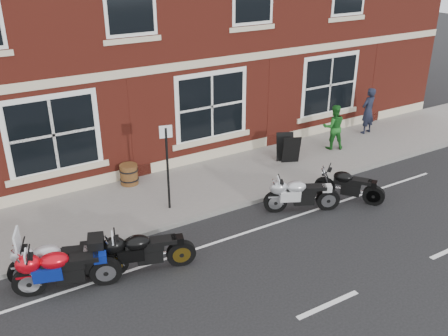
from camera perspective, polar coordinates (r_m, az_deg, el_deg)
The scene contains 13 objects.
ground at distance 12.77m, azimuth 2.80°, elevation -7.87°, with size 80.00×80.00×0.00m, color black.
sidewalk at distance 14.99m, azimuth -3.51°, elevation -2.34°, with size 30.00×3.00×0.12m, color slate.
kerb at distance 13.77m, azimuth -0.45°, elevation -4.93°, with size 30.00×0.16×0.12m, color slate.
moto_touring_silver at distance 11.55m, azimuth -18.67°, elevation -9.76°, with size 2.10×0.91×1.44m.
moto_sport_red at distance 11.23m, azimuth -17.77°, elevation -10.71°, with size 2.20×0.78×1.01m.
moto_sport_black at distance 11.43m, azimuth -9.04°, elevation -9.10°, with size 2.15×0.75×0.99m.
moto_sport_silver at distance 13.81m, azimuth 8.72°, elevation -2.84°, with size 1.96×1.05×0.95m.
moto_naked_black at distance 14.65m, azimuth 13.99°, elevation -1.76°, with size 1.31×1.68×0.90m.
pedestrian_left at distance 19.59m, azimuth 16.15°, elevation 6.31°, with size 0.64×0.42×1.75m, color black.
pedestrian_right at distance 17.81m, azimuth 12.41°, elevation 4.61°, with size 0.77×0.60×1.59m, color #1B601E.
a_board_sign at distance 16.55m, azimuth 7.34°, elevation 2.27°, with size 0.58×0.38×0.96m, color black, non-canonical shape.
barrel_planter at distance 15.25m, azimuth -10.80°, elevation -0.72°, with size 0.56×0.56×0.62m.
parking_sign at distance 13.27m, azimuth -6.50°, elevation 0.72°, with size 0.34×0.10×2.41m.
Camera 1 is at (-6.02, -8.91, 6.89)m, focal length 40.00 mm.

